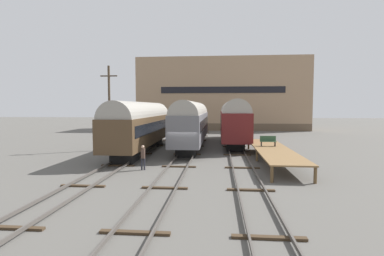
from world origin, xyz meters
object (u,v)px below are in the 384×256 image
Objects in this scene: person_worker at (143,155)px; train_car_maroon at (233,119)px; train_car_brown at (141,124)px; utility_pole at (109,107)px; train_car_grey at (192,121)px; bench at (268,141)px.

train_car_maroon is at bearing 65.97° from person_worker.
utility_pole is (-3.74, 1.37, 1.73)m from train_car_brown.
train_car_grey reaches higher than person_worker.
train_car_brown is (-9.54, -8.03, -0.20)m from train_car_maroon.
train_car_maroon reaches higher than train_car_grey.
train_car_grey is at bearing 137.87° from bench.
bench is at bearing -42.13° from train_car_grey.
person_worker is (-9.85, -5.83, -0.49)m from bench.
train_car_maroon is 0.96× the size of train_car_grey.
train_car_brown is at bearing -20.15° from utility_pole.
train_car_grey is at bearing 19.02° from utility_pole.
utility_pole is at bearing -153.34° from train_car_maroon.
person_worker is at bearing -57.79° from utility_pole.
bench is at bearing -13.26° from utility_pole.
bench is (7.38, -6.67, -1.39)m from train_car_grey.
train_car_maroon reaches higher than bench.
train_car_maroon reaches higher than person_worker.
utility_pole reaches higher than train_car_grey.
train_car_maroon is 12.64× the size of bench.
bench is at bearing -11.05° from train_car_brown.
train_car_grey reaches higher than train_car_brown.
train_car_brown is 12.44m from bench.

